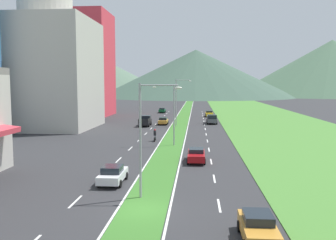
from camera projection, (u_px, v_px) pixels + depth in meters
The scene contains 48 objects.
ground_plane at pixel (143, 211), 23.89m from camera, with size 600.00×600.00×0.00m, color #2D2D30.
grass_median at pixel (182, 120), 83.40m from camera, with size 3.20×240.00×0.06m, color #387028.
grass_verge_right at pixel (272, 121), 81.75m from camera, with size 24.00×240.00×0.06m, color #477F33.
lane_dash_left_3 at pixel (75, 202), 25.69m from camera, with size 0.16×2.80×0.01m, color silver.
lane_dash_left_4 at pixel (102, 176), 32.77m from camera, with size 0.16×2.80×0.01m, color silver.
lane_dash_left_5 at pixel (119, 160), 39.85m from camera, with size 0.16×2.80×0.01m, color silver.
lane_dash_left_6 at pixel (130, 149), 46.93m from camera, with size 0.16×2.80×0.01m, color silver.
lane_dash_left_7 at pixel (139, 140), 54.00m from camera, with size 0.16×2.80×0.01m, color silver.
lane_dash_left_8 at pixel (146, 134), 61.08m from camera, with size 0.16×2.80×0.01m, color silver.
lane_dash_left_9 at pixel (151, 129), 68.16m from camera, with size 0.16×2.80×0.01m, color silver.
lane_dash_left_10 at pixel (155, 124), 75.24m from camera, with size 0.16×2.80×0.01m, color silver.
lane_dash_left_11 at pixel (159, 121), 82.32m from camera, with size 0.16×2.80×0.01m, color silver.
lane_dash_left_12 at pixel (162, 118), 89.39m from camera, with size 0.16×2.80×0.01m, color silver.
lane_dash_left_13 at pixel (165, 116), 96.47m from camera, with size 0.16×2.80×0.01m, color silver.
lane_dash_left_14 at pixel (167, 113), 103.55m from camera, with size 0.16×2.80×0.01m, color silver.
lane_dash_left_15 at pixel (169, 112), 110.63m from camera, with size 0.16×2.80×0.01m, color silver.
lane_dash_right_3 at pixel (219, 205), 24.88m from camera, with size 0.16×2.80×0.01m, color silver.
lane_dash_right_4 at pixel (214, 179), 31.96m from camera, with size 0.16×2.80×0.01m, color silver.
lane_dash_right_5 at pixel (211, 162), 39.03m from camera, with size 0.16×2.80×0.01m, color silver.
lane_dash_right_6 at pixel (209, 150), 46.11m from camera, with size 0.16×2.80×0.01m, color silver.
lane_dash_right_7 at pixel (207, 141), 53.19m from camera, with size 0.16×2.80×0.01m, color silver.
lane_dash_right_8 at pixel (206, 134), 60.27m from camera, with size 0.16×2.80×0.01m, color silver.
lane_dash_right_9 at pixel (205, 129), 67.35m from camera, with size 0.16×2.80×0.01m, color silver.
lane_dash_right_10 at pixel (204, 125), 74.42m from camera, with size 0.16×2.80×0.01m, color silver.
lane_dash_right_11 at pixel (204, 121), 81.50m from camera, with size 0.16×2.80×0.01m, color silver.
lane_dash_right_12 at pixel (203, 118), 88.58m from camera, with size 0.16×2.80×0.01m, color silver.
lane_dash_right_13 at pixel (203, 116), 95.66m from camera, with size 0.16×2.80×0.01m, color silver.
lane_dash_right_14 at pixel (202, 114), 102.74m from camera, with size 0.16×2.80×0.01m, color silver.
lane_dash_right_15 at pixel (202, 112), 109.82m from camera, with size 0.16×2.80×0.01m, color silver.
edge_line_median_left at pixel (174, 120), 83.54m from camera, with size 0.16×240.00×0.01m, color silver.
edge_line_median_right at pixel (189, 121), 83.26m from camera, with size 0.16×240.00×0.01m, color silver.
domed_building at pixel (47, 60), 68.35m from camera, with size 17.46×17.46×32.02m.
midrise_colored at pixel (83, 65), 95.75m from camera, with size 14.51×14.51×27.21m, color #D83847.
hill_far_left at pixel (90, 74), 305.55m from camera, with size 140.69×140.69×35.01m, color #516B56.
hill_far_center at pixel (196, 73), 241.24m from camera, with size 129.86×129.86×31.40m, color #3D5647.
hill_far_right at pixel (331, 68), 266.99m from camera, with size 144.42×144.42×41.07m, color #47664C.
street_lamp_near at pixel (145, 132), 26.04m from camera, with size 3.11×0.44×8.44m.
street_lamp_mid at pixel (171, 110), 48.78m from camera, with size 3.02×0.38×8.32m.
street_lamp_far at pixel (178, 99), 71.59m from camera, with size 3.08×0.32×9.34m.
car_0 at pixel (162, 110), 105.94m from camera, with size 1.90×4.36×1.44m.
car_1 at pixel (163, 121), 74.99m from camera, with size 1.95×4.32×1.53m.
car_2 at pixel (258, 227), 19.10m from camera, with size 1.88×4.07×1.52m.
car_3 at pixel (196, 155), 38.90m from camera, with size 1.95×4.53×1.44m.
car_4 at pixel (113, 174), 30.44m from camera, with size 1.97×4.23×1.51m.
car_5 at pixel (209, 114), 93.27m from camera, with size 2.02×4.52×1.52m.
pickup_truck_0 at pixel (212, 119), 76.42m from camera, with size 2.18×5.40×2.00m.
pickup_truck_1 at pixel (145, 121), 72.58m from camera, with size 2.18×5.40×2.00m.
motorcycle_rider at pixel (155, 136), 53.02m from camera, with size 0.36×2.00×1.80m.
Camera 1 is at (3.51, -22.97, 8.35)m, focal length 38.49 mm.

